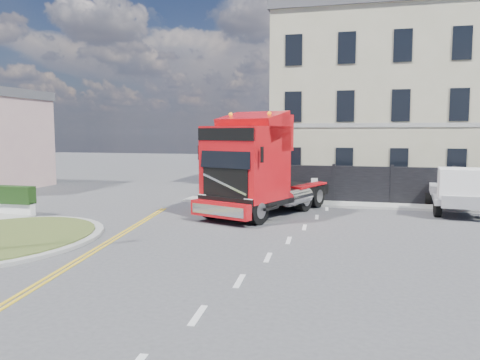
# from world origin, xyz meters

# --- Properties ---
(ground) EXTENTS (120.00, 120.00, 0.00)m
(ground) POSITION_xyz_m (0.00, 0.00, 0.00)
(ground) COLOR #424244
(ground) RESTS_ON ground
(hoarding_fence) EXTENTS (18.80, 0.25, 2.00)m
(hoarding_fence) POSITION_xyz_m (6.55, 9.00, 1.00)
(hoarding_fence) COLOR black
(hoarding_fence) RESTS_ON ground
(georgian_building) EXTENTS (12.30, 10.30, 12.80)m
(georgian_building) POSITION_xyz_m (6.00, 16.50, 5.77)
(georgian_building) COLOR #B9B193
(georgian_building) RESTS_ON ground
(pavement_far) EXTENTS (20.00, 1.60, 0.12)m
(pavement_far) POSITION_xyz_m (6.00, 8.10, 0.06)
(pavement_far) COLOR gray
(pavement_far) RESTS_ON ground
(truck) EXTENTS (5.40, 8.14, 4.57)m
(truck) POSITION_xyz_m (0.73, 4.07, 2.05)
(truck) COLOR black
(truck) RESTS_ON ground
(flatbed_pickup) EXTENTS (2.63, 5.48, 2.20)m
(flatbed_pickup) POSITION_xyz_m (9.83, 6.43, 1.18)
(flatbed_pickup) COLOR gray
(flatbed_pickup) RESTS_ON ground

